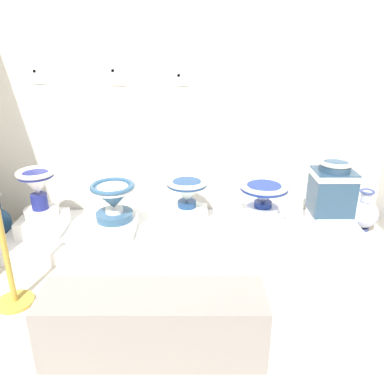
{
  "coord_description": "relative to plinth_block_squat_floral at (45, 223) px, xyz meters",
  "views": [
    {
      "loc": [
        1.92,
        -1.02,
        1.74
      ],
      "look_at": [
        1.91,
        2.12,
        0.48
      ],
      "focal_mm": 37.01,
      "sensor_mm": 36.0,
      "label": 1
    }
  ],
  "objects": [
    {
      "name": "antique_toilet_tall_cobalt",
      "position": [
        1.91,
        -0.05,
        0.31
      ],
      "size": [
        0.42,
        0.42,
        0.27
      ],
      "color": "#B3BDE1",
      "rests_on": "plinth_block_tall_cobalt"
    },
    {
      "name": "plinth_block_pale_glazed",
      "position": [
        0.64,
        -0.04,
        -0.01
      ],
      "size": [
        0.34,
        0.36,
        0.13
      ],
      "primitive_type": "cube",
      "color": "white",
      "rests_on": "display_platform"
    },
    {
      "name": "info_placard_first",
      "position": [
        -0.03,
        0.47,
        1.21
      ],
      "size": [
        0.09,
        0.01,
        0.13
      ],
      "color": "white"
    },
    {
      "name": "plinth_block_squat_floral",
      "position": [
        0.0,
        0.0,
        0.0
      ],
      "size": [
        0.37,
        0.39,
        0.14
      ],
      "primitive_type": "cube",
      "color": "white",
      "rests_on": "display_platform"
    },
    {
      "name": "stanchion_post_near_left",
      "position": [
        0.08,
        -0.86,
        0.12
      ],
      "size": [
        0.25,
        0.25,
        1.02
      ],
      "color": "gold",
      "rests_on": "ground_plane"
    },
    {
      "name": "museum_bench",
      "position": [
        1.09,
        -1.3,
        0.01
      ],
      "size": [
        1.27,
        0.36,
        0.4
      ],
      "primitive_type": "cube",
      "color": "gray",
      "rests_on": "ground_plane"
    },
    {
      "name": "wall_back",
      "position": [
        1.26,
        0.5,
        1.37
      ],
      "size": [
        3.94,
        0.06,
        3.12
      ],
      "primitive_type": "cube",
      "color": "silver",
      "rests_on": "ground_plane"
    },
    {
      "name": "ground_plane",
      "position": [
        1.26,
        -1.41,
        -0.2
      ],
      "size": [
        5.74,
        5.37,
        0.02
      ],
      "primitive_type": "cube",
      "color": "beige"
    },
    {
      "name": "plinth_block_rightmost",
      "position": [
        2.5,
        0.01,
        0.02
      ],
      "size": [
        0.29,
        0.37,
        0.18
      ],
      "primitive_type": "cube",
      "color": "white",
      "rests_on": "display_platform"
    },
    {
      "name": "antique_toilet_pale_glazed",
      "position": [
        0.64,
        -0.04,
        0.26
      ],
      "size": [
        0.38,
        0.38,
        0.32
      ],
      "color": "#30567A",
      "rests_on": "plinth_block_pale_glazed"
    },
    {
      "name": "info_placard_second",
      "position": [
        0.66,
        0.47,
        1.2
      ],
      "size": [
        0.14,
        0.01,
        0.16
      ],
      "color": "white"
    },
    {
      "name": "antique_toilet_squat_floral",
      "position": [
        0.0,
        -0.0,
        0.33
      ],
      "size": [
        0.32,
        0.32,
        0.42
      ],
      "color": "white",
      "rests_on": "plinth_block_squat_floral"
    },
    {
      "name": "plinth_block_tall_cobalt",
      "position": [
        1.91,
        -0.05,
        0.03
      ],
      "size": [
        0.32,
        0.4,
        0.19
      ],
      "primitive_type": "cube",
      "color": "white",
      "rests_on": "display_platform"
    },
    {
      "name": "decorative_vase_corner",
      "position": [
        2.93,
        0.26,
        -0.02
      ],
      "size": [
        0.27,
        0.27,
        0.4
      ],
      "color": "#37457E",
      "rests_on": "ground_plane"
    },
    {
      "name": "antique_toilet_central_ornate",
      "position": [
        1.27,
        0.11,
        0.26
      ],
      "size": [
        0.37,
        0.37,
        0.31
      ],
      "color": "white",
      "rests_on": "plinth_block_central_ornate"
    },
    {
      "name": "info_placard_third",
      "position": [
        1.23,
        0.47,
        1.18
      ],
      "size": [
        0.11,
        0.01,
        0.11
      ],
      "color": "white"
    },
    {
      "name": "display_platform",
      "position": [
        1.26,
        0.02,
        -0.13
      ],
      "size": [
        3.14,
        0.86,
        0.12
      ],
      "primitive_type": "cube",
      "color": "white",
      "rests_on": "ground_plane"
    },
    {
      "name": "antique_toilet_rightmost",
      "position": [
        2.5,
        0.01,
        0.35
      ],
      "size": [
        0.35,
        0.31,
        0.47
      ],
      "color": "navy",
      "rests_on": "plinth_block_rightmost"
    },
    {
      "name": "decorative_vase_spare",
      "position": [
        -0.41,
        0.04,
        -0.01
      ],
      "size": [
        0.23,
        0.23,
        0.46
      ],
      "color": "white",
      "rests_on": "ground_plane"
    },
    {
      "name": "plinth_block_central_ornate",
      "position": [
        1.27,
        0.11,
        -0.0
      ],
      "size": [
        0.37,
        0.38,
        0.14
      ],
      "primitive_type": "cube",
      "color": "white",
      "rests_on": "display_platform"
    }
  ]
}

